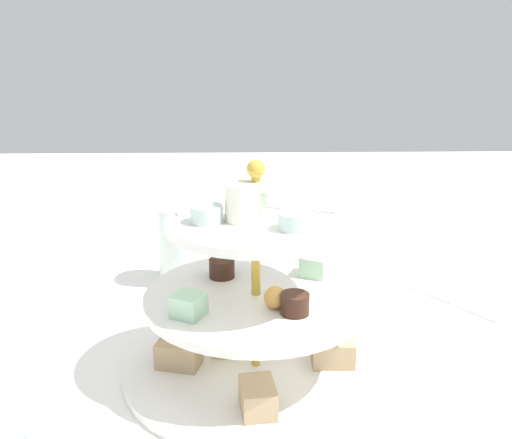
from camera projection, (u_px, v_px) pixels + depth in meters
The scene contains 4 objects.
ground_plane at pixel (256, 372), 0.73m from camera, with size 2.40×2.40×0.00m, color white.
tiered_serving_stand at pixel (256, 314), 0.70m from camera, with size 0.30×0.30×0.25m.
water_glass_tall_right at pixel (181, 245), 0.96m from camera, with size 0.07×0.07×0.12m, color silver.
butter_knife_left at pixel (450, 301), 0.90m from camera, with size 0.17×0.01×0.00m, color silver.
Camera 1 is at (0.01, 0.64, 0.39)m, focal length 44.33 mm.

